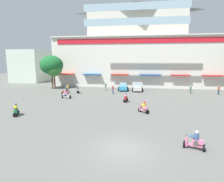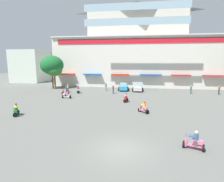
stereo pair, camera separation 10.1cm
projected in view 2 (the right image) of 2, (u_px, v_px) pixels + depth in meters
name	position (u px, v px, depth m)	size (l,w,h in m)	color
ground_plane	(131.00, 106.00, 26.00)	(128.00, 128.00, 0.00)	#5E605B
colonial_building	(136.00, 50.00, 47.81)	(39.96, 19.16, 20.98)	silver
flank_building_left	(32.00, 66.00, 54.93)	(8.50, 9.75, 9.24)	silver
plaza_tree_0	(52.00, 65.00, 40.46)	(5.13, 4.68, 7.39)	brown
plaza_tree_2	(54.00, 70.00, 40.30)	(3.46, 3.35, 5.54)	brown
parked_car_0	(123.00, 87.00, 39.02)	(2.45, 4.25, 1.53)	#358FBF
parked_car_1	(138.00, 87.00, 38.21)	(2.33, 4.23, 1.49)	beige
scooter_rider_0	(66.00, 91.00, 34.31)	(1.31, 1.41, 1.56)	black
scooter_rider_1	(78.00, 90.00, 35.82)	(0.94, 1.40, 1.44)	black
scooter_rider_2	(66.00, 95.00, 30.89)	(1.47, 0.54, 1.52)	black
scooter_rider_3	(126.00, 98.00, 28.21)	(0.72, 1.37, 1.46)	black
scooter_rider_4	(16.00, 110.00, 21.30)	(1.09, 1.48, 1.49)	black
scooter_rider_5	(144.00, 108.00, 22.33)	(1.37, 1.39, 1.49)	black
scooter_rider_6	(194.00, 142.00, 13.20)	(1.55, 0.98, 1.46)	black
pedestrian_0	(106.00, 86.00, 38.68)	(0.45, 0.45, 1.62)	slate
pedestrian_1	(191.00, 89.00, 35.19)	(0.45, 0.45, 1.60)	#3F494E
pedestrian_2	(113.00, 89.00, 34.94)	(0.43, 0.43, 1.69)	navy
pedestrian_3	(219.00, 90.00, 34.03)	(0.49, 0.49, 1.66)	#192E4D
pedestrian_4	(68.00, 87.00, 37.03)	(0.43, 0.43, 1.60)	#42403D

